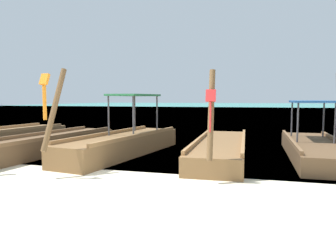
# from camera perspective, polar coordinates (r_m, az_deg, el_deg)

# --- Properties ---
(ground) EXTENTS (120.00, 120.00, 0.00)m
(ground) POSITION_cam_1_polar(r_m,az_deg,el_deg) (6.41, -7.57, -10.57)
(ground) COLOR beige
(sea_water) EXTENTS (120.00, 120.00, 0.00)m
(sea_water) POSITION_cam_1_polar(r_m,az_deg,el_deg) (66.94, 13.09, 3.34)
(sea_water) COLOR #2DB29E
(sea_water) RESTS_ON ground
(longtail_boat_violet_ribbon) EXTENTS (1.80, 6.43, 2.71)m
(longtail_boat_violet_ribbon) POSITION_cam_1_polar(r_m,az_deg,el_deg) (10.58, -21.26, -3.15)
(longtail_boat_violet_ribbon) COLOR brown
(longtail_boat_violet_ribbon) RESTS_ON ground
(longtail_boat_orange_ribbon) EXTENTS (2.05, 5.91, 2.40)m
(longtail_boat_orange_ribbon) POSITION_cam_1_polar(r_m,az_deg,el_deg) (9.80, -8.01, -3.08)
(longtail_boat_orange_ribbon) COLOR brown
(longtail_boat_orange_ribbon) RESTS_ON ground
(longtail_boat_red_ribbon) EXTENTS (1.49, 6.07, 2.31)m
(longtail_boat_red_ribbon) POSITION_cam_1_polar(r_m,az_deg,el_deg) (9.54, 9.50, -3.95)
(longtail_boat_red_ribbon) COLOR brown
(longtail_boat_red_ribbon) RESTS_ON ground
(longtail_boat_yellow_ribbon) EXTENTS (1.42, 5.73, 2.25)m
(longtail_boat_yellow_ribbon) POSITION_cam_1_polar(r_m,az_deg,el_deg) (10.09, 24.77, -3.57)
(longtail_boat_yellow_ribbon) COLOR brown
(longtail_boat_yellow_ribbon) RESTS_ON ground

